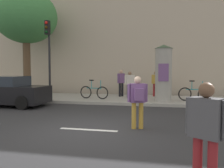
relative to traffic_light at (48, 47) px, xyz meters
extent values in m
plane|color=#2B2B2D|center=(3.95, -5.24, -3.05)|extent=(80.00, 80.00, 0.00)
cube|color=#9E9B93|center=(3.95, 1.76, -2.97)|extent=(36.00, 4.00, 0.15)
cube|color=silver|center=(3.95, -5.24, -3.04)|extent=(1.80, 0.16, 0.01)
cube|color=#B7A893|center=(3.95, 6.76, 2.01)|extent=(36.00, 5.00, 10.12)
cylinder|color=black|center=(0.00, 0.11, -1.12)|extent=(0.12, 0.12, 3.55)
cube|color=black|center=(0.00, -0.07, 1.03)|extent=(0.24, 0.24, 0.75)
sphere|color=red|center=(0.00, -0.20, 1.27)|extent=(0.16, 0.16, 0.16)
sphere|color=#3C2906|center=(0.00, -0.20, 1.03)|extent=(0.16, 0.16, 0.16)
sphere|color=#07330F|center=(0.00, -0.20, 0.79)|extent=(0.16, 0.16, 0.16)
cylinder|color=#9E9B93|center=(6.14, 0.73, -1.51)|extent=(0.86, 0.86, 2.77)
cone|color=#334C33|center=(6.14, 0.73, -0.02)|extent=(0.95, 0.95, 0.20)
cube|color=#724C84|center=(6.14, 0.29, -1.37)|extent=(0.52, 0.02, 0.90)
cylinder|color=brown|center=(-2.50, 1.91, -1.21)|extent=(0.47, 0.47, 3.36)
ellipsoid|color=#3D7F42|center=(-2.50, 1.91, 2.15)|extent=(3.96, 3.96, 3.37)
cylinder|color=#B78C33|center=(5.49, -4.75, -2.64)|extent=(0.14, 0.14, 0.82)
cylinder|color=#B78C33|center=(5.28, -4.82, -2.64)|extent=(0.14, 0.14, 0.82)
cube|color=#724C84|center=(5.38, -4.79, -1.94)|extent=(0.50, 0.37, 0.58)
cylinder|color=#724C84|center=(5.64, -4.70, -1.94)|extent=(0.09, 0.09, 0.55)
cylinder|color=#724C84|center=(5.13, -4.87, -1.94)|extent=(0.09, 0.09, 0.55)
sphere|color=beige|center=(5.38, -4.79, -1.54)|extent=(0.22, 0.22, 0.22)
cube|color=#724C84|center=(5.44, -4.96, -1.97)|extent=(0.32, 0.24, 0.36)
cylinder|color=maroon|center=(6.85, -8.49, -2.63)|extent=(0.14, 0.14, 0.83)
cylinder|color=maroon|center=(6.67, -8.37, -2.63)|extent=(0.14, 0.14, 0.83)
cube|color=#4C4C51|center=(6.76, -8.43, -1.92)|extent=(0.51, 0.45, 0.59)
cylinder|color=#4C4C51|center=(6.54, -8.28, -1.92)|extent=(0.09, 0.09, 0.56)
sphere|color=brown|center=(6.76, -8.43, -1.52)|extent=(0.22, 0.22, 0.22)
cylinder|color=black|center=(3.51, 2.47, -2.48)|extent=(0.14, 0.14, 0.84)
cylinder|color=black|center=(3.64, 2.63, -2.48)|extent=(0.14, 0.14, 0.84)
cube|color=#724C84|center=(3.57, 2.55, -1.76)|extent=(0.44, 0.47, 0.59)
cylinder|color=#724C84|center=(3.42, 2.36, -1.76)|extent=(0.09, 0.09, 0.56)
cylinder|color=#724C84|center=(3.73, 2.75, -1.76)|extent=(0.09, 0.09, 0.56)
sphere|color=tan|center=(3.57, 2.55, -1.35)|extent=(0.23, 0.23, 0.23)
cylinder|color=maroon|center=(5.58, 3.02, -2.50)|extent=(0.14, 0.14, 0.79)
cylinder|color=maroon|center=(5.76, 2.91, -2.50)|extent=(0.14, 0.14, 0.79)
cube|color=#B78C33|center=(5.67, 2.96, -1.82)|extent=(0.48, 0.44, 0.56)
cylinder|color=#B78C33|center=(5.46, 3.11, -1.82)|extent=(0.09, 0.09, 0.53)
cylinder|color=#B78C33|center=(5.88, 2.82, -1.82)|extent=(0.09, 0.09, 0.53)
sphere|color=#8C664C|center=(5.67, 2.96, -1.43)|extent=(0.21, 0.21, 0.21)
cylinder|color=#4C4C51|center=(4.10, 1.87, -2.50)|extent=(0.14, 0.14, 0.79)
cylinder|color=#4C4C51|center=(4.30, 2.02, -2.50)|extent=(0.14, 0.14, 0.79)
cube|color=silver|center=(4.20, 1.95, -1.82)|extent=(0.54, 0.49, 0.56)
cylinder|color=silver|center=(3.96, 1.78, -1.82)|extent=(0.09, 0.09, 0.53)
cylinder|color=silver|center=(4.44, 2.12, -1.82)|extent=(0.09, 0.09, 0.53)
sphere|color=#8C664C|center=(4.20, 1.95, -1.44)|extent=(0.21, 0.21, 0.21)
torus|color=black|center=(1.75, 1.13, -2.54)|extent=(0.72, 0.18, 0.72)
torus|color=black|center=(2.78, 0.95, -2.54)|extent=(0.72, 0.18, 0.72)
cylinder|color=teal|center=(2.27, 1.04, -2.29)|extent=(0.94, 0.20, 0.04)
cylinder|color=teal|center=(2.11, 1.07, -2.09)|extent=(0.04, 0.04, 0.45)
cylinder|color=teal|center=(2.68, 0.97, -2.09)|extent=(0.04, 0.04, 0.50)
cube|color=black|center=(2.11, 1.07, -1.84)|extent=(0.25, 0.14, 0.06)
torus|color=black|center=(7.29, 1.25, -2.54)|extent=(0.71, 0.22, 0.72)
torus|color=black|center=(8.31, 1.49, -2.54)|extent=(0.71, 0.22, 0.72)
cylinder|color=teal|center=(7.80, 1.37, -2.29)|extent=(0.93, 0.25, 0.04)
cylinder|color=teal|center=(7.64, 1.33, -2.09)|extent=(0.04, 0.04, 0.45)
cylinder|color=teal|center=(8.21, 1.46, -2.09)|extent=(0.04, 0.04, 0.50)
cube|color=black|center=(7.64, 1.33, -1.84)|extent=(0.26, 0.15, 0.06)
cube|color=black|center=(-1.57, -1.54, -2.45)|extent=(4.25, 1.81, 0.83)
cube|color=#262D38|center=(-1.78, -1.54, -1.79)|extent=(2.40, 1.60, 0.48)
cylinder|color=black|center=(-0.12, -2.38, -2.73)|extent=(0.64, 0.23, 0.64)
cylinder|color=black|center=(-0.08, -0.77, -2.73)|extent=(0.64, 0.23, 0.64)
camera|label=1|loc=(6.15, -12.07, -1.22)|focal=38.36mm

